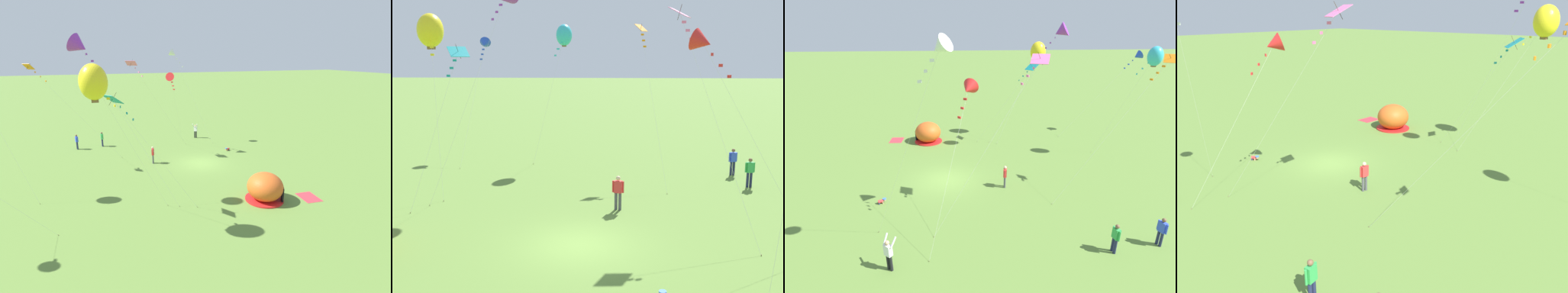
# 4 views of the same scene
# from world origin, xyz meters

# --- Properties ---
(ground_plane) EXTENTS (300.00, 300.00, 0.00)m
(ground_plane) POSITION_xyz_m (0.00, 0.00, 0.00)
(ground_plane) COLOR olive
(person_center_field) EXTENTS (0.58, 0.31, 1.72)m
(person_center_field) POSITION_xyz_m (1.58, 4.39, 0.96)
(person_center_field) COLOR #4C4C51
(person_center_field) RESTS_ON ground
(person_far_back) EXTENTS (0.57, 0.34, 1.72)m
(person_far_back) POSITION_xyz_m (8.95, 11.56, 0.96)
(person_far_back) COLOR #1E2347
(person_far_back) RESTS_ON ground
(person_with_toddler) EXTENTS (0.58, 0.29, 1.72)m
(person_with_toddler) POSITION_xyz_m (9.21, 8.81, 0.96)
(person_with_toddler) COLOR #1E2347
(person_with_toddler) RESTS_ON ground
(kite_orange) EXTENTS (1.68, 7.75, 9.59)m
(kite_orange) POSITION_xyz_m (3.18, 14.03, 8.93)
(kite_orange) COLOR silver
(kite_orange) RESTS_ON ground
(kite_cyan) EXTENTS (2.52, 3.88, 9.78)m
(kite_cyan) POSITION_xyz_m (-2.33, 17.13, 8.99)
(kite_cyan) COLOR silver
(kite_cyan) RESTS_ON ground
(kite_blue) EXTENTS (0.90, 8.13, 9.01)m
(kite_blue) POSITION_xyz_m (-9.06, 19.90, 8.45)
(kite_blue) COLOR silver
(kite_blue) RESTS_ON ground
(kite_yellow) EXTENTS (2.59, 5.04, 9.90)m
(kite_yellow) POSITION_xyz_m (-9.32, 9.50, 8.92)
(kite_yellow) COLOR silver
(kite_yellow) RESTS_ON ground
(kite_pink) EXTENTS (3.16, 6.93, 9.87)m
(kite_pink) POSITION_xyz_m (4.51, 5.40, 9.24)
(kite_pink) COLOR silver
(kite_pink) RESTS_ON ground
(kite_red) EXTENTS (4.77, 3.06, 8.55)m
(kite_red) POSITION_xyz_m (4.80, 1.56, 8.00)
(kite_red) COLOR silver
(kite_red) RESTS_ON ground
(kite_teal) EXTENTS (1.74, 5.81, 8.13)m
(kite_teal) POSITION_xyz_m (-7.41, 8.28, 7.51)
(kite_teal) COLOR silver
(kite_teal) RESTS_ON ground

